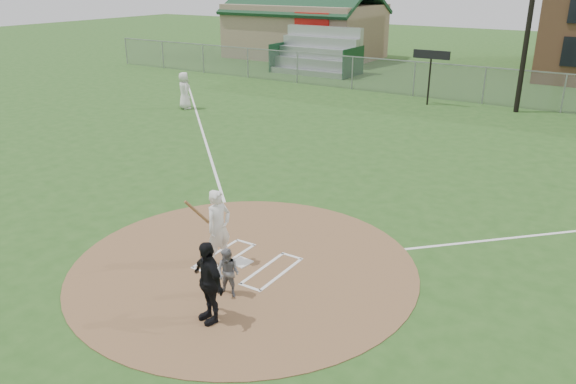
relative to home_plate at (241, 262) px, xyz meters
The scene contains 13 objects.
ground 0.18m from the home_plate, 29.83° to the right, with size 140.00×140.00×0.00m, color #27501B.
dirt_circle 0.17m from the home_plate, 29.83° to the right, with size 8.40×8.40×0.02m, color olive.
home_plate is the anchor object (origin of this frame).
foul_line_third 12.56m from the home_plate, 134.79° to the left, with size 0.10×24.00×0.01m, color white.
catcher 1.61m from the home_plate, 63.48° to the right, with size 0.55×0.43×1.13m, color slate.
umpire 2.63m from the home_plate, 67.96° to the right, with size 1.04×0.43×1.77m, color black.
ondeck_player 17.81m from the home_plate, 136.51° to the left, with size 0.94×0.61×1.93m, color silver.
batters_boxes 0.16m from the home_plate, 23.38° to the left, with size 2.08×1.88×0.01m.
batter_at_plate 1.07m from the home_plate, 148.89° to the right, with size 0.76×1.06×1.90m.
outfield_fence 21.94m from the home_plate, 89.61° to the left, with size 56.08×0.08×2.03m.
bleachers 29.15m from the home_plate, 116.20° to the left, with size 6.08×3.20×3.20m.
clubhouse 37.51m from the home_plate, 118.47° to the left, with size 12.20×8.71×6.23m.
scoreboard_sign 20.39m from the home_plate, 96.67° to the left, with size 2.00×0.10×2.93m.
Camera 1 is at (7.40, -9.64, 6.63)m, focal length 35.00 mm.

